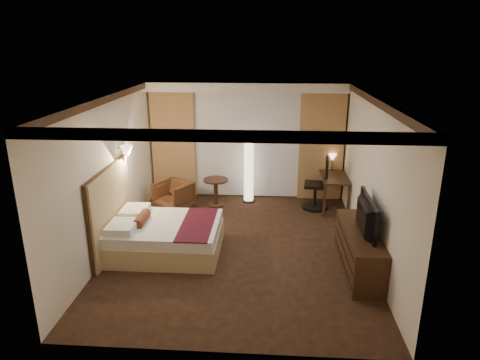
# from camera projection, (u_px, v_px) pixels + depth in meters

# --- Properties ---
(floor) EXTENTS (4.50, 5.50, 0.01)m
(floor) POSITION_uv_depth(u_px,v_px,m) (238.00, 247.00, 7.74)
(floor) COLOR black
(floor) RESTS_ON ground
(ceiling) EXTENTS (4.50, 5.50, 0.01)m
(ceiling) POSITION_uv_depth(u_px,v_px,m) (238.00, 97.00, 6.90)
(ceiling) COLOR white
(ceiling) RESTS_ON back_wall
(back_wall) EXTENTS (4.50, 0.02, 2.70)m
(back_wall) POSITION_uv_depth(u_px,v_px,m) (247.00, 140.00, 9.92)
(back_wall) COLOR silver
(back_wall) RESTS_ON floor
(left_wall) EXTENTS (0.02, 5.50, 2.70)m
(left_wall) POSITION_uv_depth(u_px,v_px,m) (110.00, 173.00, 7.47)
(left_wall) COLOR silver
(left_wall) RESTS_ON floor
(right_wall) EXTENTS (0.02, 5.50, 2.70)m
(right_wall) POSITION_uv_depth(u_px,v_px,m) (372.00, 179.00, 7.17)
(right_wall) COLOR silver
(right_wall) RESTS_ON floor
(crown_molding) EXTENTS (4.50, 5.50, 0.12)m
(crown_molding) POSITION_uv_depth(u_px,v_px,m) (238.00, 100.00, 6.92)
(crown_molding) COLOR black
(crown_molding) RESTS_ON ceiling
(soffit) EXTENTS (4.50, 0.50, 0.20)m
(soffit) POSITION_uv_depth(u_px,v_px,m) (247.00, 87.00, 9.30)
(soffit) COLOR white
(soffit) RESTS_ON ceiling
(curtain_sheer) EXTENTS (2.48, 0.04, 2.45)m
(curtain_sheer) POSITION_uv_depth(u_px,v_px,m) (247.00, 145.00, 9.88)
(curtain_sheer) COLOR silver
(curtain_sheer) RESTS_ON back_wall
(curtain_left_drape) EXTENTS (1.00, 0.14, 2.45)m
(curtain_left_drape) POSITION_uv_depth(u_px,v_px,m) (174.00, 145.00, 9.93)
(curtain_left_drape) COLOR tan
(curtain_left_drape) RESTS_ON back_wall
(curtain_right_drape) EXTENTS (1.00, 0.14, 2.45)m
(curtain_right_drape) POSITION_uv_depth(u_px,v_px,m) (321.00, 147.00, 9.71)
(curtain_right_drape) COLOR tan
(curtain_right_drape) RESTS_ON back_wall
(wall_sconce) EXTENTS (0.24, 0.24, 0.24)m
(wall_sconce) POSITION_uv_depth(u_px,v_px,m) (127.00, 152.00, 7.83)
(wall_sconce) COLOR white
(wall_sconce) RESTS_ON left_wall
(bed) EXTENTS (1.87, 1.46, 0.55)m
(bed) POSITION_uv_depth(u_px,v_px,m) (166.00, 237.00, 7.50)
(bed) COLOR white
(bed) RESTS_ON floor
(headboard) EXTENTS (0.12, 1.76, 1.50)m
(headboard) POSITION_uv_depth(u_px,v_px,m) (111.00, 211.00, 7.42)
(headboard) COLOR tan
(headboard) RESTS_ON floor
(armchair) EXTENTS (0.91, 0.90, 0.70)m
(armchair) POSITION_uv_depth(u_px,v_px,m) (173.00, 195.00, 9.35)
(armchair) COLOR #532519
(armchair) RESTS_ON floor
(side_table) EXTENTS (0.56, 0.56, 0.62)m
(side_table) POSITION_uv_depth(u_px,v_px,m) (216.00, 192.00, 9.63)
(side_table) COLOR black
(side_table) RESTS_ON floor
(floor_lamp) EXTENTS (0.29, 0.29, 1.38)m
(floor_lamp) POSITION_uv_depth(u_px,v_px,m) (249.00, 173.00, 9.72)
(floor_lamp) COLOR white
(floor_lamp) RESTS_ON floor
(desk) EXTENTS (0.55, 1.14, 0.75)m
(desk) POSITION_uv_depth(u_px,v_px,m) (333.00, 192.00, 9.44)
(desk) COLOR black
(desk) RESTS_ON floor
(desk_lamp) EXTENTS (0.18, 0.18, 0.34)m
(desk_lamp) POSITION_uv_depth(u_px,v_px,m) (332.00, 163.00, 9.67)
(desk_lamp) COLOR #FFD899
(desk_lamp) RESTS_ON desk
(office_chair) EXTENTS (0.63, 0.63, 1.18)m
(office_chair) POSITION_uv_depth(u_px,v_px,m) (316.00, 183.00, 9.36)
(office_chair) COLOR black
(office_chair) RESTS_ON floor
(dresser) EXTENTS (0.50, 1.80, 0.70)m
(dresser) POSITION_uv_depth(u_px,v_px,m) (359.00, 250.00, 6.88)
(dresser) COLOR black
(dresser) RESTS_ON floor
(television) EXTENTS (0.66, 1.14, 0.15)m
(television) POSITION_uv_depth(u_px,v_px,m) (361.00, 211.00, 6.67)
(television) COLOR black
(television) RESTS_ON dresser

